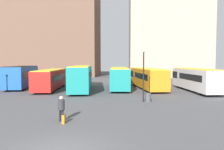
{
  "coord_description": "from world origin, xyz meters",
  "views": [
    {
      "loc": [
        2.66,
        -8.79,
        3.79
      ],
      "look_at": [
        1.31,
        17.62,
        2.22
      ],
      "focal_mm": 35.0,
      "sensor_mm": 36.0,
      "label": 1
    }
  ],
  "objects_px": {
    "bus_4": "(147,77)",
    "lamp_post_0": "(144,71)",
    "bus_0": "(22,76)",
    "bus_2": "(81,77)",
    "traveler": "(61,106)",
    "suitcase": "(64,119)",
    "trash_bin": "(148,98)",
    "bus_5": "(196,79)",
    "bus_3": "(119,77)",
    "bus_1": "(51,78)"
  },
  "relations": [
    {
      "from": "bus_5",
      "to": "bus_1",
      "type": "bearing_deg",
      "value": 81.2
    },
    {
      "from": "bus_1",
      "to": "bus_4",
      "type": "bearing_deg",
      "value": -88.56
    },
    {
      "from": "bus_0",
      "to": "bus_4",
      "type": "distance_m",
      "value": 18.27
    },
    {
      "from": "bus_0",
      "to": "bus_3",
      "type": "bearing_deg",
      "value": -97.13
    },
    {
      "from": "bus_0",
      "to": "lamp_post_0",
      "type": "distance_m",
      "value": 19.73
    },
    {
      "from": "bus_1",
      "to": "lamp_post_0",
      "type": "distance_m",
      "value": 15.15
    },
    {
      "from": "bus_0",
      "to": "trash_bin",
      "type": "relative_size",
      "value": 10.96
    },
    {
      "from": "suitcase",
      "to": "trash_bin",
      "type": "relative_size",
      "value": 0.93
    },
    {
      "from": "bus_0",
      "to": "trash_bin",
      "type": "xyz_separation_m",
      "value": [
        17.2,
        -10.42,
        -1.31
      ]
    },
    {
      "from": "bus_0",
      "to": "bus_4",
      "type": "relative_size",
      "value": 0.78
    },
    {
      "from": "lamp_post_0",
      "to": "trash_bin",
      "type": "height_order",
      "value": "lamp_post_0"
    },
    {
      "from": "bus_4",
      "to": "lamp_post_0",
      "type": "xyz_separation_m",
      "value": [
        -1.51,
        -10.74,
        1.4
      ]
    },
    {
      "from": "traveler",
      "to": "bus_4",
      "type": "bearing_deg",
      "value": -24.56
    },
    {
      "from": "bus_4",
      "to": "traveler",
      "type": "xyz_separation_m",
      "value": [
        -7.37,
        -17.93,
        -0.61
      ]
    },
    {
      "from": "trash_bin",
      "to": "traveler",
      "type": "bearing_deg",
      "value": -131.58
    },
    {
      "from": "bus_0",
      "to": "bus_1",
      "type": "bearing_deg",
      "value": -112.32
    },
    {
      "from": "bus_3",
      "to": "bus_5",
      "type": "height_order",
      "value": "bus_3"
    },
    {
      "from": "traveler",
      "to": "bus_3",
      "type": "bearing_deg",
      "value": -12.82
    },
    {
      "from": "bus_2",
      "to": "suitcase",
      "type": "distance_m",
      "value": 16.49
    },
    {
      "from": "bus_4",
      "to": "trash_bin",
      "type": "xyz_separation_m",
      "value": [
        -1.06,
        -10.82,
        -1.16
      ]
    },
    {
      "from": "bus_5",
      "to": "bus_4",
      "type": "bearing_deg",
      "value": 61.08
    },
    {
      "from": "traveler",
      "to": "suitcase",
      "type": "height_order",
      "value": "traveler"
    },
    {
      "from": "bus_1",
      "to": "bus_4",
      "type": "height_order",
      "value": "bus_4"
    },
    {
      "from": "bus_5",
      "to": "lamp_post_0",
      "type": "relative_size",
      "value": 2.2
    },
    {
      "from": "bus_2",
      "to": "bus_3",
      "type": "height_order",
      "value": "bus_2"
    },
    {
      "from": "suitcase",
      "to": "traveler",
      "type": "bearing_deg",
      "value": 28.94
    },
    {
      "from": "bus_3",
      "to": "traveler",
      "type": "xyz_separation_m",
      "value": [
        -3.35,
        -17.9,
        -0.66
      ]
    },
    {
      "from": "bus_0",
      "to": "suitcase",
      "type": "height_order",
      "value": "bus_0"
    },
    {
      "from": "bus_5",
      "to": "lamp_post_0",
      "type": "distance_m",
      "value": 11.2
    },
    {
      "from": "bus_2",
      "to": "suitcase",
      "type": "relative_size",
      "value": 15.89
    },
    {
      "from": "lamp_post_0",
      "to": "bus_4",
      "type": "bearing_deg",
      "value": 82.02
    },
    {
      "from": "bus_0",
      "to": "bus_2",
      "type": "height_order",
      "value": "bus_2"
    },
    {
      "from": "bus_1",
      "to": "bus_3",
      "type": "distance_m",
      "value": 9.58
    },
    {
      "from": "bus_3",
      "to": "lamp_post_0",
      "type": "relative_size",
      "value": 2.27
    },
    {
      "from": "bus_3",
      "to": "traveler",
      "type": "relative_size",
      "value": 6.94
    },
    {
      "from": "bus_2",
      "to": "traveler",
      "type": "bearing_deg",
      "value": 179.5
    },
    {
      "from": "bus_0",
      "to": "bus_4",
      "type": "bearing_deg",
      "value": -97.36
    },
    {
      "from": "lamp_post_0",
      "to": "trash_bin",
      "type": "relative_size",
      "value": 5.87
    },
    {
      "from": "bus_0",
      "to": "bus_1",
      "type": "xyz_separation_m",
      "value": [
        4.79,
        -1.17,
        -0.23
      ]
    },
    {
      "from": "bus_2",
      "to": "bus_5",
      "type": "height_order",
      "value": "bus_2"
    },
    {
      "from": "bus_1",
      "to": "bus_4",
      "type": "relative_size",
      "value": 0.95
    },
    {
      "from": "lamp_post_0",
      "to": "bus_1",
      "type": "bearing_deg",
      "value": 142.54
    },
    {
      "from": "bus_4",
      "to": "bus_5",
      "type": "xyz_separation_m",
      "value": [
        6.04,
        -2.57,
        0.03
      ]
    },
    {
      "from": "bus_4",
      "to": "bus_0",
      "type": "bearing_deg",
      "value": 82.14
    },
    {
      "from": "bus_0",
      "to": "bus_1",
      "type": "relative_size",
      "value": 0.82
    },
    {
      "from": "bus_5",
      "to": "trash_bin",
      "type": "xyz_separation_m",
      "value": [
        -7.11,
        -8.25,
        -1.18
      ]
    },
    {
      "from": "suitcase",
      "to": "bus_3",
      "type": "bearing_deg",
      "value": -11.76
    },
    {
      "from": "bus_5",
      "to": "traveler",
      "type": "relative_size",
      "value": 6.75
    },
    {
      "from": "bus_3",
      "to": "trash_bin",
      "type": "distance_m",
      "value": 11.25
    },
    {
      "from": "bus_1",
      "to": "bus_4",
      "type": "xyz_separation_m",
      "value": [
        13.47,
        1.57,
        0.08
      ]
    }
  ]
}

